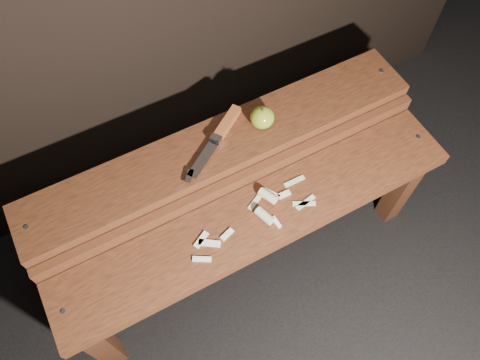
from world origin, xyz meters
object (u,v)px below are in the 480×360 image
bench_front_tier (260,229)px  apple (262,117)px  knife (221,132)px  bench_rear_tier (223,159)px

bench_front_tier → apple: size_ratio=16.00×
bench_front_tier → apple: bearing=60.5°
bench_front_tier → knife: (0.01, 0.26, 0.16)m
apple → knife: bearing=168.6°
bench_front_tier → bench_rear_tier: size_ratio=1.00×
apple → knife: size_ratio=0.30×
knife → apple: bearing=-11.4°
knife → bench_rear_tier: bearing=-113.1°
bench_front_tier → knife: size_ratio=4.82×
bench_front_tier → knife: knife is taller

